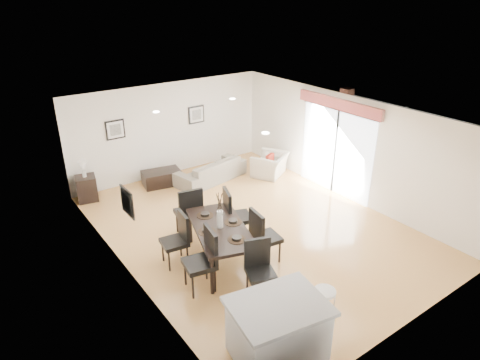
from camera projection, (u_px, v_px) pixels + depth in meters
ground at (252, 227)px, 9.98m from camera, size 8.00×8.00×0.00m
wall_back at (169, 129)px, 12.38m from camera, size 6.00×0.04×2.70m
wall_front at (413, 261)px, 6.47m from camera, size 6.00×0.04×2.70m
wall_left at (123, 213)px, 7.83m from camera, size 0.04×8.00×2.70m
wall_right at (345, 147)px, 11.02m from camera, size 0.04×8.00×2.70m
ceiling at (254, 115)px, 8.86m from camera, size 6.00×8.00×0.02m
sofa at (211, 170)px, 12.28m from camera, size 2.27×1.23×0.63m
armchair at (270, 165)px, 12.62m from camera, size 1.32×1.27×0.66m
courtyard_plant_a at (411, 160)px, 12.86m from camera, size 0.66×0.58×0.71m
courtyard_plant_b at (374, 149)px, 13.88m from camera, size 0.43×0.43×0.63m
dining_table at (220, 231)px, 8.45m from camera, size 1.51×2.15×0.81m
dining_chair_wnear at (204, 256)px, 7.74m from camera, size 0.63×0.63×1.21m
dining_chair_wfar at (178, 236)px, 8.48m from camera, size 0.55×0.55×1.10m
dining_chair_enear at (262, 234)px, 8.49m from camera, size 0.59×0.59×1.16m
dining_chair_efar at (233, 213)px, 9.22m from camera, size 0.70×0.70×1.21m
dining_chair_head at (259, 265)px, 7.62m from camera, size 0.62×0.62×1.08m
dining_chair_foot at (189, 210)px, 9.34m from camera, size 0.64×0.64×1.21m
vase at (220, 213)px, 8.29m from camera, size 0.97×1.48×0.75m
coffee_table at (162, 178)px, 12.05m from camera, size 1.13×0.80×0.41m
side_table at (87, 188)px, 11.13m from camera, size 0.59×0.59×0.66m
table_lamp at (83, 167)px, 10.88m from camera, size 0.22×0.22×0.42m
cushion at (270, 160)px, 12.41m from camera, size 0.34×0.21×0.33m
kitchen_island at (278, 330)px, 6.33m from camera, size 1.55×1.28×0.97m
bar_stool at (324, 296)px, 6.77m from camera, size 0.35×0.35×0.77m
framed_print_back_left at (115, 130)px, 11.38m from camera, size 0.52×0.04×0.52m
framed_print_back_right at (196, 115)px, 12.71m from camera, size 0.52×0.04×0.52m
framed_print_left_wall at (127, 202)px, 7.57m from camera, size 0.04×0.52×0.52m
sliding_door at (337, 133)px, 11.09m from camera, size 0.12×2.70×2.57m
courtyard at (391, 132)px, 13.52m from camera, size 6.00×6.00×2.00m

